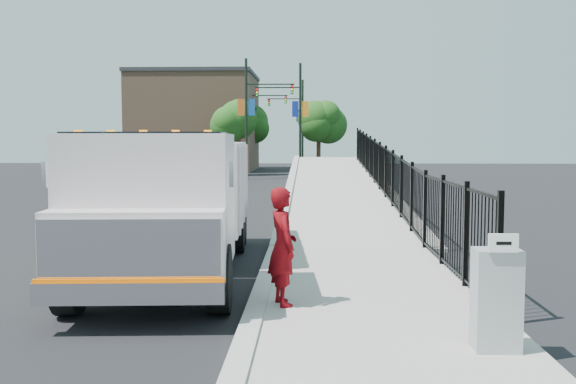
{
  "coord_description": "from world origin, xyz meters",
  "views": [
    {
      "loc": [
        0.83,
        -11.2,
        2.7
      ],
      "look_at": [
        0.37,
        2.0,
        1.61
      ],
      "focal_mm": 40.0,
      "sensor_mm": 36.0,
      "label": 1
    }
  ],
  "objects": [
    {
      "name": "light_pole_1",
      "position": [
        -0.19,
        34.22,
        4.36
      ],
      "size": [
        3.78,
        0.22,
        8.0
      ],
      "color": "black",
      "rests_on": "ground"
    },
    {
      "name": "ramp",
      "position": [
        2.12,
        16.0,
        0.0
      ],
      "size": [
        3.95,
        24.06,
        3.19
      ],
      "primitive_type": "cube",
      "rotation": [
        0.06,
        0.0,
        0.0
      ],
      "color": "#9E998E",
      "rests_on": "ground"
    },
    {
      "name": "tree_1",
      "position": [
        1.5,
        40.62,
        3.96
      ],
      "size": [
        2.82,
        2.82,
        5.41
      ],
      "color": "#382314",
      "rests_on": "ground"
    },
    {
      "name": "curb",
      "position": [
        0.0,
        -2.0,
        0.08
      ],
      "size": [
        0.3,
        12.0,
        0.16
      ],
      "primitive_type": "cube",
      "color": "#ADAAA3",
      "rests_on": "ground"
    },
    {
      "name": "truck",
      "position": [
        -1.9,
        1.27,
        1.6
      ],
      "size": [
        3.19,
        8.43,
        2.84
      ],
      "rotation": [
        0.0,
        0.0,
        0.06
      ],
      "color": "black",
      "rests_on": "ground"
    },
    {
      "name": "worker",
      "position": [
        0.4,
        -1.38,
        1.04
      ],
      "size": [
        0.64,
        0.78,
        1.84
      ],
      "primitive_type": "imported",
      "rotation": [
        0.0,
        0.0,
        1.91
      ],
      "color": "#67060B",
      "rests_on": "sidewalk"
    },
    {
      "name": "tree_2",
      "position": [
        -4.55,
        46.57,
        3.97
      ],
      "size": [
        3.21,
        3.21,
        5.61
      ],
      "color": "#382314",
      "rests_on": "ground"
    },
    {
      "name": "light_pole_2",
      "position": [
        -3.96,
        42.43,
        4.36
      ],
      "size": [
        3.77,
        0.22,
        8.0
      ],
      "color": "black",
      "rests_on": "ground"
    },
    {
      "name": "tree_0",
      "position": [
        -4.43,
        35.72,
        3.96
      ],
      "size": [
        2.96,
        2.96,
        5.48
      ],
      "color": "#382314",
      "rests_on": "ground"
    },
    {
      "name": "ground",
      "position": [
        0.0,
        0.0,
        0.0
      ],
      "size": [
        120.0,
        120.0,
        0.0
      ],
      "primitive_type": "plane",
      "color": "black",
      "rests_on": "ground"
    },
    {
      "name": "utility_cabinet",
      "position": [
        3.1,
        -3.44,
        0.75
      ],
      "size": [
        0.55,
        0.4,
        1.25
      ],
      "primitive_type": "cube",
      "color": "gray",
      "rests_on": "sidewalk"
    },
    {
      "name": "light_pole_3",
      "position": [
        -0.17,
        46.96,
        4.36
      ],
      "size": [
        3.78,
        0.22,
        8.0
      ],
      "color": "black",
      "rests_on": "ground"
    },
    {
      "name": "light_pole_0",
      "position": [
        -3.12,
        31.49,
        4.36
      ],
      "size": [
        3.78,
        0.22,
        8.0
      ],
      "color": "black",
      "rests_on": "ground"
    },
    {
      "name": "sidewalk",
      "position": [
        1.93,
        -2.0,
        0.06
      ],
      "size": [
        3.55,
        12.0,
        0.12
      ],
      "primitive_type": "cube",
      "color": "#9E998E",
      "rests_on": "ground"
    },
    {
      "name": "arrow_sign",
      "position": [
        3.1,
        -3.66,
        1.48
      ],
      "size": [
        0.35,
        0.04,
        0.22
      ],
      "primitive_type": "cube",
      "color": "white",
      "rests_on": "utility_cabinet"
    },
    {
      "name": "iron_fence",
      "position": [
        3.55,
        12.0,
        0.9
      ],
      "size": [
        0.1,
        28.0,
        1.8
      ],
      "primitive_type": "cube",
      "color": "black",
      "rests_on": "ground"
    },
    {
      "name": "building",
      "position": [
        -9.0,
        44.0,
        4.0
      ],
      "size": [
        10.0,
        10.0,
        8.0
      ],
      "primitive_type": "cube",
      "color": "#8C664C",
      "rests_on": "ground"
    }
  ]
}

